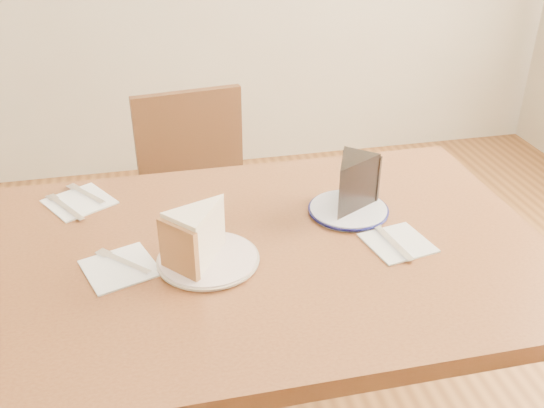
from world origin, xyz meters
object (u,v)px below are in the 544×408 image
at_px(plate_navy, 348,210).
at_px(chocolate_cake, 350,187).
at_px(table, 267,283).
at_px(carrot_cake, 203,234).
at_px(plate_cream, 208,260).
at_px(chair_far, 203,213).

distance_m(plate_navy, chocolate_cake, 0.06).
xyz_separation_m(plate_navy, chocolate_cake, (-0.00, -0.00, 0.06)).
distance_m(table, carrot_cake, 0.21).
bearing_deg(plate_navy, plate_cream, -159.25).
bearing_deg(chair_far, plate_cream, 77.39).
bearing_deg(chocolate_cake, table, 65.82).
bearing_deg(chair_far, plate_navy, 109.69).
height_order(table, chair_far, chair_far).
bearing_deg(chair_far, table, 88.44).
bearing_deg(plate_cream, carrot_cake, 141.93).
bearing_deg(plate_cream, chair_far, 85.26).
bearing_deg(plate_cream, chocolate_cake, 20.57).
distance_m(plate_cream, plate_navy, 0.37).
bearing_deg(plate_navy, chocolate_cake, -127.68).
bearing_deg(table, carrot_cake, -168.49).
relative_size(table, plate_cream, 6.00).
bearing_deg(table, plate_navy, 24.41).
distance_m(chair_far, chocolate_cake, 0.72).
xyz_separation_m(table, carrot_cake, (-0.14, -0.03, 0.16)).
xyz_separation_m(plate_navy, carrot_cake, (-0.35, -0.13, 0.06)).
height_order(plate_cream, plate_navy, same).
bearing_deg(plate_navy, carrot_cake, -160.32).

